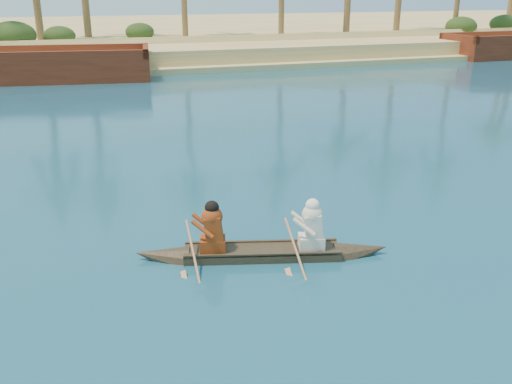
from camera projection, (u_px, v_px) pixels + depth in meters
name	position (u px, v px, depth m)	size (l,w,h in m)	color
ground	(107.00, 219.00, 12.97)	(160.00, 160.00, 0.00)	navy
sandy_embankment	(62.00, 37.00, 54.54)	(150.00, 51.00, 1.50)	#DFC67D
shrub_cluster	(66.00, 44.00, 40.61)	(100.00, 6.00, 2.40)	#1F3312
canoe	(262.00, 244.00, 11.07)	(4.94, 1.97, 1.36)	#3F3622
barge_mid	(37.00, 67.00, 32.26)	(13.03, 5.98, 2.09)	maroon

